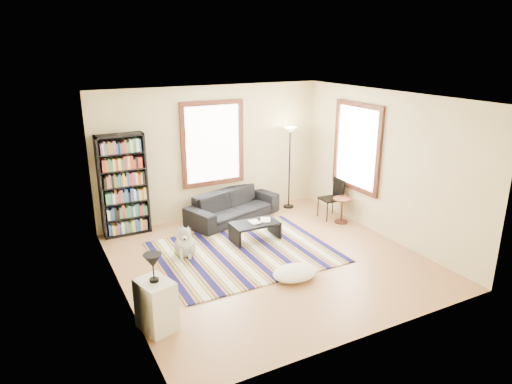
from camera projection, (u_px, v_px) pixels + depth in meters
name	position (u px, v px, depth m)	size (l,w,h in m)	color
floor	(269.00, 262.00, 8.00)	(5.00, 5.00, 0.10)	#A4744B
ceiling	(271.00, 94.00, 7.10)	(5.00, 5.00, 0.10)	white
wall_back	(212.00, 152.00, 9.70)	(5.00, 0.10, 2.80)	beige
wall_front	(375.00, 239.00, 5.40)	(5.00, 0.10, 2.80)	beige
wall_left	(112.00, 207.00, 6.43)	(0.10, 5.00, 2.80)	beige
wall_right	(387.00, 165.00, 8.67)	(0.10, 5.00, 2.80)	beige
window_back	(213.00, 144.00, 9.57)	(1.20, 0.06, 1.60)	white
window_right	(357.00, 147.00, 9.25)	(0.06, 1.20, 1.60)	white
rug	(245.00, 252.00, 8.25)	(3.08, 2.47, 0.02)	#0E0D43
sofa	(233.00, 206.00, 9.73)	(0.82, 2.09, 0.61)	black
bookshelf	(123.00, 185.00, 8.78)	(0.90, 0.30, 2.00)	black
coffee_table	(255.00, 231.00, 8.72)	(0.90, 0.50, 0.36)	black
book_a	(250.00, 223.00, 8.62)	(0.18, 0.24, 0.02)	beige
book_b	(261.00, 220.00, 8.77)	(0.19, 0.26, 0.02)	beige
floor_cushion	(295.00, 273.00, 7.32)	(0.76, 0.57, 0.19)	white
floor_lamp	(289.00, 168.00, 10.26)	(0.30, 0.30, 1.86)	black
side_table	(342.00, 210.00, 9.56)	(0.40, 0.40, 0.54)	#4A2512
folding_chair	(331.00, 199.00, 9.77)	(0.42, 0.40, 0.86)	black
white_cabinet	(156.00, 305.00, 5.94)	(0.38, 0.50, 0.70)	white
table_lamp	(153.00, 268.00, 5.78)	(0.24, 0.24, 0.38)	black
dog	(185.00, 240.00, 8.05)	(0.43, 0.60, 0.60)	#B9B9B9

